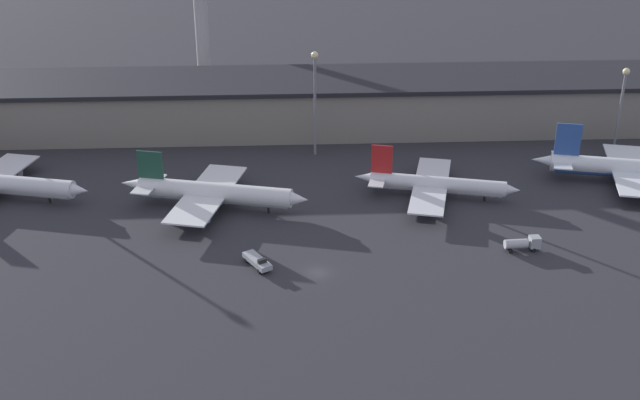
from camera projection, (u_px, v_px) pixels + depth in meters
ground at (318, 273)px, 151.19m from camera, size 600.00×600.00×0.00m
terminal_building at (304, 103)px, 220.14m from camera, size 259.86×27.85×14.30m
airplane_1 at (213, 193)px, 175.04m from camera, size 42.37×32.61×12.39m
airplane_2 at (435, 184)px, 180.70m from camera, size 36.87×32.30×11.56m
airplane_3 at (638, 169)px, 187.02m from camera, size 48.41×32.72×13.77m
service_vehicle_1 at (523, 243)px, 158.34m from camera, size 7.21×2.43×2.98m
service_vehicle_3 at (257, 261)px, 152.81m from camera, size 5.97×7.82×2.50m
lamp_post_1 at (315, 91)px, 198.25m from camera, size 1.80×1.80×26.78m
lamp_post_2 at (622, 97)px, 203.00m from camera, size 1.80×1.80×21.58m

